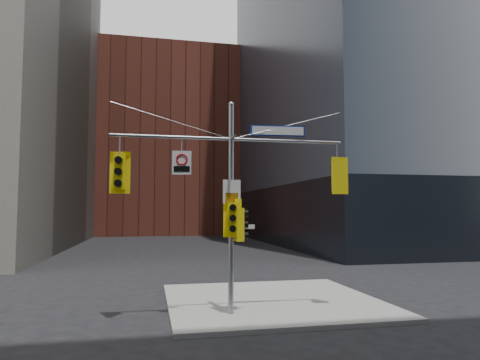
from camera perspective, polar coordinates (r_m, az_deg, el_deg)
name	(u,v)px	position (r m, az deg, el deg)	size (l,w,h in m)	color
ground	(244,335)	(13.00, 0.52, -20.02)	(160.00, 160.00, 0.00)	black
sidewalk_corner	(272,301)	(17.22, 4.29, -15.77)	(8.00, 8.00, 0.15)	gray
podium_ne	(420,215)	(53.81, 22.92, -4.34)	(36.40, 36.40, 6.00)	black
brick_midrise	(167,146)	(71.02, -9.65, 4.45)	(26.00, 20.00, 28.00)	brown
signal_assembly	(231,185)	(14.47, -1.19, -0.72)	(8.00, 0.80, 7.30)	gray
traffic_light_west_arm	(119,172)	(14.29, -15.81, 1.02)	(0.66, 0.54, 1.37)	yellow
traffic_light_east_arm	(337,176)	(15.69, 12.86, 0.53)	(0.63, 0.52, 1.31)	yellow
traffic_light_pole_side	(240,225)	(14.53, 0.06, -5.96)	(0.46, 0.39, 1.12)	yellow
traffic_light_pole_front	(233,218)	(14.19, -0.99, -5.09)	(0.61, 0.53, 1.28)	yellow
street_sign_blade	(278,131)	(15.11, 5.06, 6.55)	(1.95, 0.21, 0.38)	navy
regulatory_sign_arm	(182,162)	(14.30, -7.77, 2.41)	(0.63, 0.12, 0.79)	silver
regulatory_sign_pole	(232,192)	(14.35, -1.11, -1.64)	(0.61, 0.08, 0.79)	silver
street_blade_ew	(244,227)	(14.55, 0.55, -6.26)	(0.75, 0.08, 0.15)	silver
street_blade_ns	(229,229)	(14.91, -1.53, -6.52)	(0.05, 0.69, 0.14)	#145926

